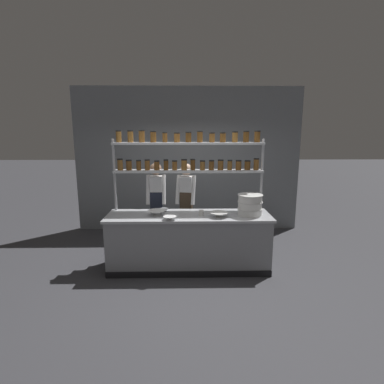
# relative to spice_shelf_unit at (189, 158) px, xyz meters

# --- Properties ---
(ground_plane) EXTENTS (40.00, 40.00, 0.00)m
(ground_plane) POSITION_rel_spice_shelf_unit_xyz_m (-0.00, -0.33, -1.81)
(ground_plane) COLOR #3D3D42
(back_wall) EXTENTS (5.07, 0.12, 3.22)m
(back_wall) POSITION_rel_spice_shelf_unit_xyz_m (-0.00, 1.78, -0.19)
(back_wall) COLOR gray
(back_wall) RESTS_ON ground_plane
(prep_counter) EXTENTS (2.67, 0.76, 0.92)m
(prep_counter) POSITION_rel_spice_shelf_unit_xyz_m (-0.00, -0.33, -1.35)
(prep_counter) COLOR gray
(prep_counter) RESTS_ON ground_plane
(spice_shelf_unit) EXTENTS (2.55, 0.28, 2.28)m
(spice_shelf_unit) POSITION_rel_spice_shelf_unit_xyz_m (0.00, 0.00, 0.00)
(spice_shelf_unit) COLOR #B7BABF
(spice_shelf_unit) RESTS_ON ground_plane
(chef_left) EXTENTS (0.37, 0.30, 1.69)m
(chef_left) POSITION_rel_spice_shelf_unit_xyz_m (-0.60, 0.37, -0.83)
(chef_left) COLOR black
(chef_left) RESTS_ON ground_plane
(chef_center) EXTENTS (0.40, 0.32, 1.68)m
(chef_center) POSITION_rel_spice_shelf_unit_xyz_m (-0.04, 0.39, -0.84)
(chef_center) COLOR black
(chef_center) RESTS_ON ground_plane
(container_stack) EXTENTS (0.40, 0.40, 0.34)m
(container_stack) POSITION_rel_spice_shelf_unit_xyz_m (0.99, -0.38, -0.72)
(container_stack) COLOR white
(container_stack) RESTS_ON prep_counter
(prep_bowl_near_left) EXTENTS (0.21, 0.21, 0.06)m
(prep_bowl_near_left) POSITION_rel_spice_shelf_unit_xyz_m (-0.30, -0.62, -0.86)
(prep_bowl_near_left) COLOR white
(prep_bowl_near_left) RESTS_ON prep_counter
(prep_bowl_center_front) EXTENTS (0.16, 0.16, 0.04)m
(prep_bowl_center_front) POSITION_rel_spice_shelf_unit_xyz_m (-0.42, -0.11, -0.87)
(prep_bowl_center_front) COLOR #B2B7BC
(prep_bowl_center_front) RESTS_ON prep_counter
(prep_bowl_center_back) EXTENTS (0.29, 0.29, 0.08)m
(prep_bowl_center_back) POSITION_rel_spice_shelf_unit_xyz_m (-0.52, -0.35, -0.85)
(prep_bowl_center_back) COLOR white
(prep_bowl_center_back) RESTS_ON prep_counter
(prep_bowl_near_right) EXTENTS (0.29, 0.29, 0.08)m
(prep_bowl_near_right) POSITION_rel_spice_shelf_unit_xyz_m (0.47, -0.48, -0.85)
(prep_bowl_near_right) COLOR silver
(prep_bowl_near_right) RESTS_ON prep_counter
(serving_cup_front) EXTENTS (0.08, 0.08, 0.09)m
(serving_cup_front) POSITION_rel_spice_shelf_unit_xyz_m (0.20, -0.40, -0.84)
(serving_cup_front) COLOR silver
(serving_cup_front) RESTS_ON prep_counter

